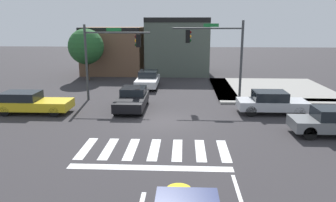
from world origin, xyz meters
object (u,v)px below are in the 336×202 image
traffic_signal_northeast (218,47)px  car_gray (334,121)px  traffic_signal_northwest (109,50)px  car_white (148,79)px  roadside_tree (86,47)px  car_yellow (31,102)px  car_black (132,99)px  car_silver (271,102)px

traffic_signal_northeast → car_gray: traffic_signal_northeast is taller
traffic_signal_northwest → car_white: size_ratio=1.21×
traffic_signal_northwest → roadside_tree: (-4.31, 8.62, -0.43)m
car_white → car_gray: bearing=41.5°
traffic_signal_northwest → car_yellow: size_ratio=1.20×
car_yellow → car_white: size_ratio=1.01×
car_black → car_white: car_white is taller
car_yellow → car_silver: car_silver is taller
traffic_signal_northwest → roadside_tree: bearing=116.6°
car_yellow → car_black: size_ratio=1.06×
car_white → car_gray: size_ratio=1.08×
traffic_signal_northwest → car_white: bearing=66.6°
traffic_signal_northeast → roadside_tree: bearing=-34.1°
traffic_signal_northwest → car_gray: (13.41, -7.40, -3.06)m
car_yellow → car_black: 6.57m
car_black → car_silver: 9.22m
car_silver → car_white: bearing=136.6°
car_black → car_gray: size_ratio=1.02×
traffic_signal_northwest → car_yellow: bearing=-138.1°
car_black → traffic_signal_northeast: bearing=115.1°
car_gray → traffic_signal_northwest: bearing=-28.9°
roadside_tree → car_silver: bearing=-37.5°
car_yellow → car_gray: size_ratio=1.08×
roadside_tree → car_black: bearing=-60.4°
car_white → car_silver: (8.96, -8.49, 0.02)m
car_yellow → car_white: 11.31m
car_yellow → roadside_tree: size_ratio=0.91×
traffic_signal_northwest → car_black: (2.02, -2.51, -3.12)m
traffic_signal_northeast → roadside_tree: (-12.30, 8.33, -0.65)m
traffic_signal_northeast → car_black: 7.39m
car_yellow → car_gray: (17.80, -3.47, 0.03)m
car_white → car_silver: 12.34m
car_yellow → car_gray: car_gray is taller
traffic_signal_northwest → car_silver: size_ratio=1.29×
traffic_signal_northwest → traffic_signal_northeast: 7.99m
car_silver → car_black: bearing=175.2°
car_gray → car_silver: 4.68m
car_white → traffic_signal_northwest: bearing=-23.4°
traffic_signal_northwest → car_white: 6.46m
traffic_signal_northeast → car_black: size_ratio=1.34×
car_yellow → roadside_tree: (0.08, 12.56, 2.66)m
car_gray → car_silver: car_gray is taller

